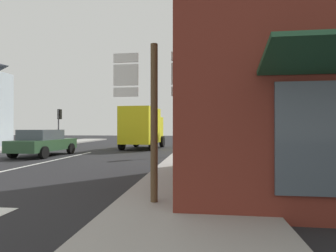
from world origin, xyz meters
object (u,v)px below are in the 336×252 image
(sedan_far, at_px, (43,142))
(delivery_truck, at_px, (143,127))
(traffic_light_far_left, at_px, (59,119))
(traffic_light_near_right, at_px, (177,107))
(traffic_light_far_right, at_px, (186,115))
(route_sign_post, at_px, (154,110))

(sedan_far, height_order, delivery_truck, delivery_truck)
(delivery_truck, height_order, traffic_light_far_left, traffic_light_far_left)
(traffic_light_near_right, distance_m, traffic_light_far_right, 7.58)
(sedan_far, xyz_separation_m, traffic_light_far_right, (7.42, 8.46, 1.86))
(route_sign_post, relative_size, traffic_light_far_left, 0.98)
(traffic_light_far_left, distance_m, traffic_light_far_right, 11.48)
(traffic_light_near_right, bearing_deg, route_sign_post, -87.30)
(delivery_truck, xyz_separation_m, traffic_light_far_right, (3.09, 2.51, 0.97))
(route_sign_post, bearing_deg, traffic_light_far_right, 91.53)
(traffic_light_far_right, bearing_deg, traffic_light_near_right, -90.00)
(traffic_light_far_right, bearing_deg, traffic_light_far_left, 177.01)
(sedan_far, relative_size, traffic_light_far_left, 1.31)
(delivery_truck, relative_size, traffic_light_near_right, 1.38)
(traffic_light_far_right, bearing_deg, route_sign_post, -88.47)
(sedan_far, distance_m, traffic_light_far_right, 11.40)
(sedan_far, height_order, traffic_light_near_right, traffic_light_near_right)
(sedan_far, bearing_deg, traffic_light_far_right, 48.74)
(route_sign_post, xyz_separation_m, traffic_light_far_right, (-0.47, 17.51, 0.71))
(delivery_truck, distance_m, traffic_light_near_right, 6.04)
(sedan_far, height_order, route_sign_post, route_sign_post)
(delivery_truck, bearing_deg, route_sign_post, -76.65)
(sedan_far, xyz_separation_m, traffic_light_near_right, (7.42, 0.88, 1.99))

